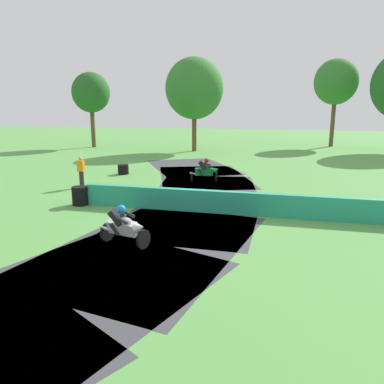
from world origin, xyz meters
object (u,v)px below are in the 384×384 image
(motorcycle_lead_white, at_px, (124,226))
(track_marshal, at_px, (81,172))
(tire_stack_mid_b, at_px, (123,169))
(motorcycle_chase_green, at_px, (205,171))
(tire_stack_mid_a, at_px, (80,196))

(motorcycle_lead_white, relative_size, track_marshal, 1.04)
(tire_stack_mid_b, bearing_deg, motorcycle_chase_green, -12.10)
(motorcycle_chase_green, bearing_deg, track_marshal, -153.15)
(tire_stack_mid_b, bearing_deg, motorcycle_lead_white, -64.44)
(motorcycle_lead_white, height_order, motorcycle_chase_green, motorcycle_chase_green)
(motorcycle_chase_green, bearing_deg, tire_stack_mid_b, 167.90)
(motorcycle_chase_green, xyz_separation_m, track_marshal, (-5.98, -3.03, 0.16))
(tire_stack_mid_a, height_order, tire_stack_mid_b, tire_stack_mid_a)
(tire_stack_mid_b, relative_size, track_marshal, 0.42)
(motorcycle_chase_green, height_order, track_marshal, track_marshal)
(motorcycle_chase_green, relative_size, track_marshal, 1.04)
(motorcycle_lead_white, xyz_separation_m, track_marshal, (-5.86, 7.25, 0.18))
(tire_stack_mid_a, distance_m, tire_stack_mid_b, 7.62)
(track_marshal, bearing_deg, motorcycle_chase_green, 26.85)
(tire_stack_mid_a, relative_size, tire_stack_mid_b, 1.18)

